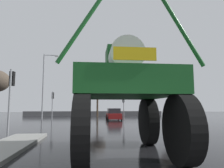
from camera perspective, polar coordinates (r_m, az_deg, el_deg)
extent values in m
plane|color=black|center=(20.77, -3.25, -10.99)|extent=(120.00, 120.00, 0.00)
cylinder|color=black|center=(9.19, -7.30, -10.23)|extent=(0.46, 2.02, 2.02)
cylinder|color=black|center=(9.54, 9.90, -10.05)|extent=(0.46, 2.02, 2.02)
cylinder|color=black|center=(5.73, -8.25, -12.47)|extent=(0.46, 2.02, 2.02)
cylinder|color=black|center=(6.27, 18.63, -11.69)|extent=(0.46, 2.02, 2.02)
cube|color=#195B23|center=(7.56, 3.07, -0.62)|extent=(3.32, 4.21, 0.82)
cube|color=#154E1E|center=(8.14, 2.56, 5.84)|extent=(1.19, 1.23, 1.11)
cylinder|color=silver|center=(7.14, 3.78, 7.71)|extent=(1.15, 1.09, 1.13)
cylinder|color=#195B23|center=(5.98, -8.71, 14.94)|extent=(1.32, 0.13, 2.05)
cylinder|color=#195B23|center=(6.53, 18.94, 13.48)|extent=(1.27, 0.13, 2.07)
cube|color=yellow|center=(5.63, 6.36, 8.32)|extent=(1.17, 0.05, 0.36)
cube|color=maroon|center=(27.66, 0.45, -8.79)|extent=(1.74, 4.12, 0.70)
cube|color=#23282D|center=(27.49, 0.48, -7.41)|extent=(1.58, 2.12, 0.64)
cylinder|color=black|center=(28.94, -1.54, -9.14)|extent=(0.19, 0.60, 0.60)
cylinder|color=black|center=(29.11, 1.84, -9.13)|extent=(0.19, 0.60, 0.60)
cylinder|color=black|center=(26.25, -1.10, -9.41)|extent=(0.19, 0.60, 0.60)
cylinder|color=black|center=(26.44, 2.62, -9.38)|extent=(0.19, 0.60, 0.60)
cylinder|color=gray|center=(13.15, -26.48, -4.55)|extent=(0.11, 0.11, 3.82)
cube|color=black|center=(13.46, -25.87, 1.35)|extent=(0.24, 0.32, 0.84)
sphere|color=red|center=(13.67, -25.54, 2.36)|extent=(0.17, 0.17, 0.17)
sphere|color=#3C2403|center=(13.63, -25.60, 1.24)|extent=(0.17, 0.17, 0.17)
sphere|color=black|center=(13.60, -25.66, 0.11)|extent=(0.17, 0.17, 0.17)
cylinder|color=gray|center=(13.40, 16.63, -6.18)|extent=(0.11, 0.11, 3.26)
cube|color=black|center=(13.65, 16.13, -1.53)|extent=(0.24, 0.32, 0.84)
sphere|color=red|center=(13.85, 15.80, -0.49)|extent=(0.17, 0.17, 0.17)
sphere|color=#3C2403|center=(13.82, 15.83, -1.60)|extent=(0.17, 0.17, 0.17)
sphere|color=black|center=(13.80, 15.87, -2.72)|extent=(0.17, 0.17, 0.17)
cylinder|color=gray|center=(28.03, 3.26, -6.51)|extent=(0.11, 0.11, 3.25)
cube|color=black|center=(28.27, 3.18, -4.27)|extent=(0.24, 0.32, 0.84)
sphere|color=red|center=(28.47, 3.11, -3.74)|extent=(0.17, 0.17, 0.17)
sphere|color=#3C2403|center=(28.46, 3.11, -4.28)|extent=(0.17, 0.17, 0.17)
sphere|color=black|center=(28.45, 3.12, -4.83)|extent=(0.17, 0.17, 0.17)
cylinder|color=gray|center=(28.05, -16.17, -5.79)|extent=(0.11, 0.11, 3.71)
cube|color=black|center=(28.30, -16.01, -3.09)|extent=(0.24, 0.32, 0.84)
sphere|color=red|center=(28.51, -15.93, -2.57)|extent=(0.17, 0.17, 0.17)
sphere|color=#3C2403|center=(28.49, -15.94, -3.11)|extent=(0.17, 0.17, 0.17)
sphere|color=black|center=(28.48, -15.96, -3.65)|extent=(0.17, 0.17, 0.17)
cylinder|color=gray|center=(30.83, -18.50, -0.54)|extent=(0.18, 0.18, 9.31)
cylinder|color=gray|center=(31.42, -16.64, 7.63)|extent=(1.74, 0.10, 0.10)
cube|color=silver|center=(31.26, -15.06, 7.47)|extent=(0.50, 0.24, 0.16)
cylinder|color=#473828|center=(24.89, 17.17, -6.12)|extent=(0.29, 0.29, 3.34)
ellipsoid|color=brown|center=(25.09, 16.93, 0.99)|extent=(4.11, 4.11, 3.50)
cylinder|color=#473828|center=(37.49, -4.05, -5.98)|extent=(0.33, 0.33, 3.95)
ellipsoid|color=brown|center=(37.65, -4.01, -1.33)|extent=(3.08, 3.08, 2.62)
cube|color=#59595B|center=(42.11, -4.84, -8.11)|extent=(27.76, 0.24, 0.90)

